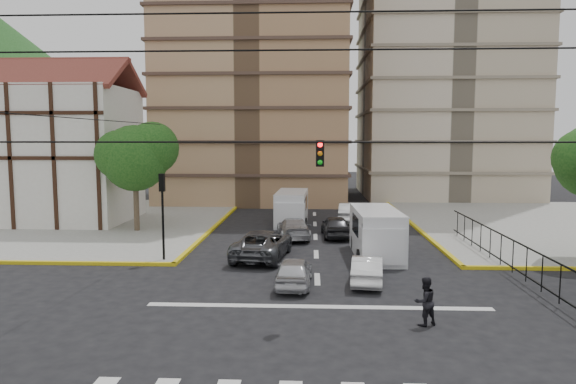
# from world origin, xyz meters

# --- Properties ---
(ground) EXTENTS (160.00, 160.00, 0.00)m
(ground) POSITION_xyz_m (0.00, 0.00, 0.00)
(ground) COLOR black
(ground) RESTS_ON ground
(sidewalk_nw) EXTENTS (26.00, 26.00, 0.15)m
(sidewalk_nw) POSITION_xyz_m (-20.00, 20.00, 0.07)
(sidewalk_nw) COLOR gray
(sidewalk_nw) RESTS_ON ground
(stop_line) EXTENTS (13.00, 0.40, 0.01)m
(stop_line) POSITION_xyz_m (0.00, 1.20, 0.01)
(stop_line) COLOR silver
(stop_line) RESTS_ON ground
(tudor_building) EXTENTS (10.80, 8.05, 12.23)m
(tudor_building) POSITION_xyz_m (-19.00, 20.00, 5.25)
(tudor_building) COLOR silver
(tudor_building) RESTS_ON ground
(park_fence) EXTENTS (0.10, 22.50, 1.66)m
(park_fence) POSITION_xyz_m (9.00, 4.50, 0.00)
(park_fence) COLOR black
(park_fence) RESTS_ON ground
(tree_tudor) EXTENTS (5.39, 4.40, 7.43)m
(tree_tudor) POSITION_xyz_m (-11.90, 16.01, 5.22)
(tree_tudor) COLOR #473828
(tree_tudor) RESTS_ON ground
(traffic_light_nw) EXTENTS (0.28, 0.22, 4.40)m
(traffic_light_nw) POSITION_xyz_m (-7.80, 7.80, 3.11)
(traffic_light_nw) COLOR black
(traffic_light_nw) RESTS_ON ground
(traffic_light_hanging) EXTENTS (18.00, 9.12, 0.92)m
(traffic_light_hanging) POSITION_xyz_m (0.00, -2.04, 5.90)
(traffic_light_hanging) COLOR black
(traffic_light_hanging) RESTS_ON ground
(van_right_lane) EXTENTS (2.42, 5.72, 2.55)m
(van_right_lane) POSITION_xyz_m (3.20, 9.33, 1.24)
(van_right_lane) COLOR silver
(van_right_lane) RESTS_ON ground
(van_left_lane) EXTENTS (2.34, 5.48, 2.43)m
(van_left_lane) POSITION_xyz_m (-1.71, 19.59, 1.18)
(van_left_lane) COLOR silver
(van_left_lane) RESTS_ON ground
(car_silver_front_left) EXTENTS (1.64, 3.77, 1.27)m
(car_silver_front_left) POSITION_xyz_m (-1.02, 3.92, 0.63)
(car_silver_front_left) COLOR #BBBCC0
(car_silver_front_left) RESTS_ON ground
(car_white_front_right) EXTENTS (1.74, 3.85, 1.23)m
(car_white_front_right) POSITION_xyz_m (2.17, 4.52, 0.61)
(car_white_front_right) COLOR white
(car_white_front_right) RESTS_ON ground
(car_grey_mid_left) EXTENTS (3.18, 5.71, 1.51)m
(car_grey_mid_left) POSITION_xyz_m (-2.86, 8.99, 0.75)
(car_grey_mid_left) COLOR #54565B
(car_grey_mid_left) RESTS_ON ground
(car_silver_rear_left) EXTENTS (2.46, 4.73, 1.31)m
(car_silver_rear_left) POSITION_xyz_m (-1.39, 14.48, 0.66)
(car_silver_rear_left) COLOR #A8A9AD
(car_silver_rear_left) RESTS_ON ground
(car_darkgrey_mid_right) EXTENTS (1.87, 4.21, 1.41)m
(car_darkgrey_mid_right) POSITION_xyz_m (1.29, 14.98, 0.70)
(car_darkgrey_mid_right) COLOR #28282B
(car_darkgrey_mid_right) RESTS_ON ground
(car_white_rear_right) EXTENTS (2.06, 4.67, 1.49)m
(car_white_rear_right) POSITION_xyz_m (2.66, 20.95, 0.74)
(car_white_rear_right) COLOR white
(car_white_rear_right) RESTS_ON ground
(pedestrian_crosswalk) EXTENTS (1.00, 0.92, 1.67)m
(pedestrian_crosswalk) POSITION_xyz_m (3.56, -0.56, 0.83)
(pedestrian_crosswalk) COLOR black
(pedestrian_crosswalk) RESTS_ON ground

